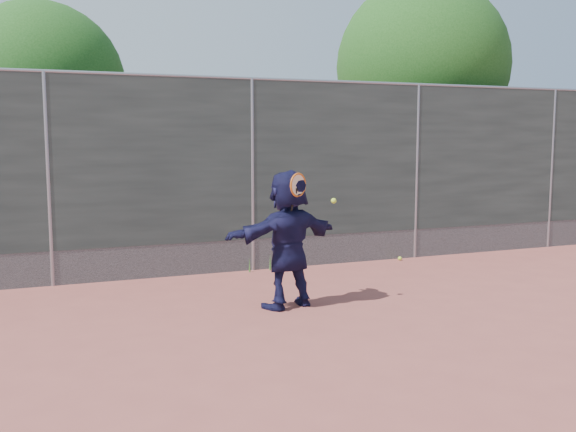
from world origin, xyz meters
name	(u,v)px	position (x,y,z in m)	size (l,w,h in m)	color
ground	(354,331)	(0.00, 0.00, 0.00)	(80.00, 80.00, 0.00)	#9E4C42
player	(288,239)	(-0.30, 1.21, 0.85)	(1.58, 0.50, 1.71)	#151439
ball_ground	(400,258)	(2.61, 3.34, 0.03)	(0.07, 0.07, 0.07)	#C0E933
fence	(252,171)	(0.00, 3.50, 1.58)	(20.00, 0.06, 3.03)	#38423D
swing_action	(301,188)	(-0.20, 1.02, 1.49)	(0.68, 0.20, 0.51)	#C25612
tree_right	(428,72)	(4.68, 5.75, 3.49)	(3.78, 3.60, 5.39)	#382314
tree_left	(50,91)	(-2.85, 6.55, 2.94)	(3.15, 3.00, 4.53)	#382314
weed_clump	(273,262)	(0.29, 3.38, 0.13)	(0.68, 0.07, 0.30)	#387226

